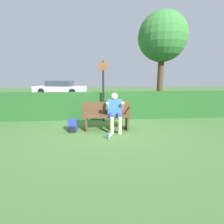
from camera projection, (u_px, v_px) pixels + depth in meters
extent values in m
plane|color=#426B33|center=(107.00, 129.00, 5.70)|extent=(40.00, 40.00, 0.00)
cube|color=#235623|center=(105.00, 105.00, 7.08)|extent=(12.00, 0.52, 1.07)
cube|color=#513823|center=(107.00, 116.00, 5.61)|extent=(1.55, 0.48, 0.05)
cube|color=#513823|center=(107.00, 108.00, 5.78)|extent=(1.55, 0.04, 0.40)
cube|color=#513823|center=(87.00, 123.00, 5.61)|extent=(0.06, 0.43, 0.44)
cube|color=#513823|center=(127.00, 123.00, 5.71)|extent=(0.06, 0.43, 0.44)
cylinder|color=#513823|center=(83.00, 109.00, 5.50)|extent=(0.05, 0.43, 0.05)
cylinder|color=#513823|center=(130.00, 108.00, 5.61)|extent=(0.05, 0.43, 0.05)
cube|color=#336699|center=(114.00, 107.00, 5.62)|extent=(0.44, 0.22, 0.50)
sphere|color=beige|center=(114.00, 96.00, 5.54)|extent=(0.21, 0.21, 0.21)
cylinder|color=#2D47B7|center=(111.00, 115.00, 5.41)|extent=(0.13, 0.50, 0.13)
cylinder|color=#2D47B7|center=(119.00, 115.00, 5.43)|extent=(0.13, 0.50, 0.13)
cylinder|color=beige|center=(112.00, 126.00, 5.22)|extent=(0.11, 0.11, 0.52)
cylinder|color=beige|center=(120.00, 126.00, 5.24)|extent=(0.11, 0.11, 0.52)
cylinder|color=beige|center=(107.00, 106.00, 5.47)|extent=(0.09, 0.31, 0.31)
cylinder|color=beige|center=(122.00, 106.00, 5.50)|extent=(0.09, 0.31, 0.31)
cube|color=#283893|center=(73.00, 125.00, 5.49)|extent=(0.27, 0.21, 0.39)
cube|color=black|center=(72.00, 130.00, 5.37)|extent=(0.20, 0.07, 0.18)
cylinder|color=#4C8CCC|center=(109.00, 136.00, 4.82)|extent=(0.06, 0.06, 0.18)
cylinder|color=#2D66B2|center=(109.00, 133.00, 4.80)|extent=(0.03, 0.03, 0.02)
cylinder|color=black|center=(103.00, 92.00, 6.53)|extent=(0.07, 0.07, 2.24)
cube|color=brown|center=(103.00, 66.00, 6.29)|extent=(0.34, 0.02, 0.28)
cube|color=silver|center=(60.00, 89.00, 15.90)|extent=(4.75, 2.45, 0.56)
cube|color=#333D4C|center=(60.00, 83.00, 15.79)|extent=(2.40, 1.82, 0.50)
cylinder|color=black|center=(78.00, 90.00, 16.54)|extent=(0.63, 0.29, 0.61)
cylinder|color=black|center=(72.00, 92.00, 15.02)|extent=(0.63, 0.29, 0.61)
cylinder|color=black|center=(50.00, 90.00, 16.84)|extent=(0.63, 0.29, 0.61)
cylinder|color=black|center=(41.00, 92.00, 15.32)|extent=(0.63, 0.29, 0.61)
cylinder|color=#4C3823|center=(160.00, 81.00, 8.86)|extent=(0.29, 0.29, 2.84)
sphere|color=#387A38|center=(163.00, 37.00, 8.42)|extent=(2.36, 2.36, 2.36)
sphere|color=silver|center=(110.00, 135.00, 5.01)|extent=(0.12, 0.12, 0.12)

